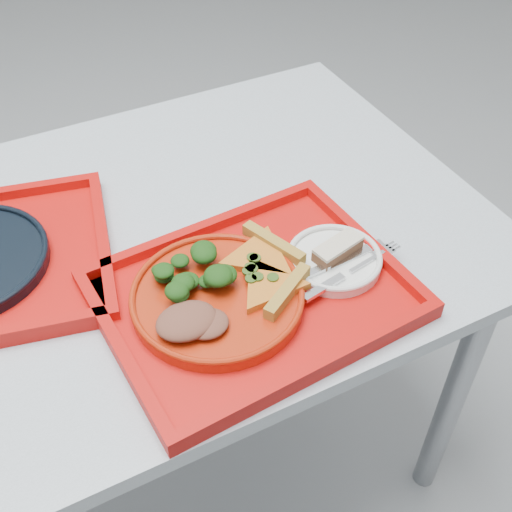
{
  "coord_description": "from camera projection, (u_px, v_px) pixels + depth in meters",
  "views": [
    {
      "loc": [
        0.01,
        -0.8,
        1.49
      ],
      "look_at": [
        0.34,
        -0.15,
        0.78
      ],
      "focal_mm": 45.0,
      "sensor_mm": 36.0,
      "label": 1
    }
  ],
  "objects": [
    {
      "name": "ground",
      "position": [
        100.0,
        494.0,
        1.54
      ],
      "size": [
        10.0,
        10.0,
        0.0
      ],
      "primitive_type": "plane",
      "color": "#92959A",
      "rests_on": "ground"
    },
    {
      "name": "table",
      "position": [
        31.0,
        310.0,
        1.07
      ],
      "size": [
        1.6,
        0.8,
        0.75
      ],
      "color": "#98A2AB",
      "rests_on": "ground"
    },
    {
      "name": "tray_main",
      "position": [
        253.0,
        297.0,
        0.98
      ],
      "size": [
        0.47,
        0.38,
        0.01
      ],
      "primitive_type": "cube",
      "rotation": [
        0.0,
        0.0,
        0.07
      ],
      "color": "red",
      "rests_on": "table"
    },
    {
      "name": "dinner_plate",
      "position": [
        217.0,
        299.0,
        0.96
      ],
      "size": [
        0.26,
        0.26,
        0.02
      ],
      "primitive_type": "cylinder",
      "color": "#AF250B",
      "rests_on": "tray_main"
    },
    {
      "name": "side_plate",
      "position": [
        334.0,
        261.0,
        1.02
      ],
      "size": [
        0.15,
        0.15,
        0.01
      ],
      "primitive_type": "cylinder",
      "color": "white",
      "rests_on": "tray_main"
    },
    {
      "name": "pizza_slice_a",
      "position": [
        269.0,
        283.0,
        0.96
      ],
      "size": [
        0.16,
        0.16,
        0.02
      ],
      "primitive_type": null,
      "rotation": [
        0.0,
        0.0,
        2.12
      ],
      "color": "gold",
      "rests_on": "dinner_plate"
    },
    {
      "name": "pizza_slice_b",
      "position": [
        260.0,
        255.0,
        1.0
      ],
      "size": [
        0.17,
        0.16,
        0.02
      ],
      "primitive_type": null,
      "rotation": [
        0.0,
        0.0,
        3.51
      ],
      "color": "gold",
      "rests_on": "dinner_plate"
    },
    {
      "name": "salad_heap",
      "position": [
        191.0,
        269.0,
        0.96
      ],
      "size": [
        0.1,
        0.09,
        0.05
      ],
      "primitive_type": "ellipsoid",
      "color": "black",
      "rests_on": "dinner_plate"
    },
    {
      "name": "meat_portion",
      "position": [
        187.0,
        321.0,
        0.9
      ],
      "size": [
        0.09,
        0.07,
        0.03
      ],
      "primitive_type": "ellipsoid",
      "color": "brown",
      "rests_on": "dinner_plate"
    },
    {
      "name": "dessert_bar",
      "position": [
        338.0,
        249.0,
        1.02
      ],
      "size": [
        0.09,
        0.05,
        0.02
      ],
      "rotation": [
        0.0,
        0.0,
        0.24
      ],
      "color": "#4E2A1A",
      "rests_on": "side_plate"
    },
    {
      "name": "knife",
      "position": [
        336.0,
        262.0,
        1.01
      ],
      "size": [
        0.19,
        0.03,
        0.01
      ],
      "primitive_type": "cube",
      "rotation": [
        0.0,
        0.0,
        0.07
      ],
      "color": "silver",
      "rests_on": "side_plate"
    },
    {
      "name": "fork",
      "position": [
        350.0,
        272.0,
        0.99
      ],
      "size": [
        0.19,
        0.06,
        0.01
      ],
      "primitive_type": "cube",
      "rotation": [
        0.0,
        0.0,
        0.18
      ],
      "color": "silver",
      "rests_on": "side_plate"
    }
  ]
}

